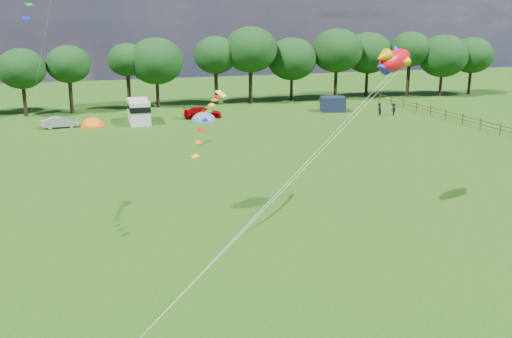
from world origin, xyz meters
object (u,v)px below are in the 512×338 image
object	(u,v)px
fish_kite	(392,61)
walker_b	(393,109)
tent_orange	(93,127)
campervan_c	(139,111)
car_c	(202,113)
car_b	(60,122)
walker_a	(379,109)
tent_greyblue	(204,122)

from	to	relation	value
fish_kite	walker_b	size ratio (longest dim) A/B	2.33
tent_orange	walker_b	bearing A→B (deg)	-5.82
campervan_c	car_c	bearing A→B (deg)	-82.86
car_b	walker_b	size ratio (longest dim) A/B	2.34
car_c	tent_orange	size ratio (longest dim) A/B	1.50
tent_orange	walker_a	world-z (taller)	walker_a
car_b	walker_a	distance (m)	36.78
car_c	walker_b	bearing A→B (deg)	-100.87
car_b	walker_b	xyz separation A→B (m)	(38.17, -4.00, 0.13)
car_c	walker_a	world-z (taller)	walker_a
car_c	campervan_c	bearing A→B (deg)	97.33
tent_greyblue	walker_b	bearing A→B (deg)	-6.67
fish_kite	walker_a	world-z (taller)	fish_kite
campervan_c	tent_orange	xyz separation A→B (m)	(-5.11, -0.95, -1.35)
fish_kite	car_c	bearing A→B (deg)	66.81
walker_a	walker_b	size ratio (longest dim) A/B	1.00
car_c	campervan_c	size ratio (longest dim) A/B	0.82
fish_kite	walker_a	bearing A→B (deg)	32.88
tent_orange	tent_greyblue	distance (m)	12.13
car_b	walker_a	bearing A→B (deg)	-102.76
tent_orange	walker_b	world-z (taller)	walker_b
fish_kite	walker_b	bearing A→B (deg)	30.21
car_b	fish_kite	size ratio (longest dim) A/B	1.01
walker_a	fish_kite	bearing A→B (deg)	29.70
car_b	walker_a	size ratio (longest dim) A/B	2.34
campervan_c	tent_orange	size ratio (longest dim) A/B	1.84
fish_kite	campervan_c	bearing A→B (deg)	78.39
campervan_c	walker_b	xyz separation A→B (m)	(29.73, -4.50, -0.63)
car_b	tent_orange	bearing A→B (deg)	-105.46
car_b	tent_orange	size ratio (longest dim) A/B	1.21
car_c	walker_a	bearing A→B (deg)	-99.86
car_b	tent_greyblue	xyz separation A→B (m)	(15.43, -1.34, -0.59)
tent_orange	fish_kite	xyz separation A→B (m)	(15.59, -34.63, 9.23)
car_b	walker_a	world-z (taller)	walker_a
tent_greyblue	car_b	bearing A→B (deg)	175.02
car_c	campervan_c	xyz separation A→B (m)	(-7.42, -0.67, 0.72)
car_c	tent_orange	xyz separation A→B (m)	(-12.53, -1.62, -0.62)
car_b	fish_kite	xyz separation A→B (m)	(18.92, -35.09, 8.64)
campervan_c	tent_orange	world-z (taller)	campervan_c
tent_orange	walker_b	distance (m)	35.03
car_c	tent_greyblue	size ratio (longest dim) A/B	1.33
tent_orange	walker_b	xyz separation A→B (m)	(34.84, -3.55, 0.72)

